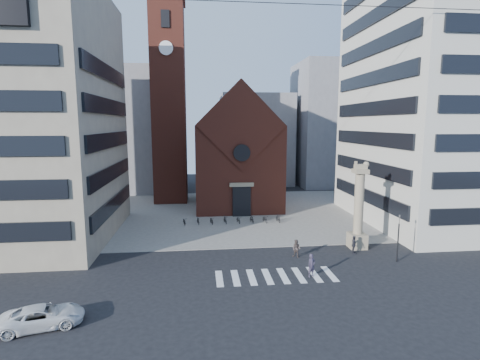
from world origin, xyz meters
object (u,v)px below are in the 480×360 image
at_px(traffic_light, 398,237).
at_px(pedestrian_2, 354,245).
at_px(pedestrian_1, 296,249).
at_px(lion_column, 358,214).
at_px(white_car, 42,317).
at_px(scooter_0, 184,221).
at_px(pedestrian_0, 312,265).

height_order(traffic_light, pedestrian_2, traffic_light).
height_order(pedestrian_1, pedestrian_2, pedestrian_2).
bearing_deg(lion_column, white_car, -154.42).
xyz_separation_m(traffic_light, scooter_0, (-19.41, 14.44, -1.82)).
xyz_separation_m(lion_column, white_car, (-25.06, -12.00, -2.80)).
height_order(lion_column, pedestrian_2, lion_column).
bearing_deg(lion_column, pedestrian_0, -135.91).
bearing_deg(pedestrian_2, white_car, 128.28).
distance_m(white_car, pedestrian_1, 20.92).
relative_size(lion_column, pedestrian_1, 5.13).
bearing_deg(pedestrian_0, pedestrian_1, 68.03).
bearing_deg(lion_column, pedestrian_2, -123.03).
distance_m(white_car, pedestrian_2, 26.22).
height_order(pedestrian_2, scooter_0, pedestrian_2).
bearing_deg(lion_column, pedestrian_1, -163.39).
distance_m(lion_column, traffic_light, 4.62).
height_order(lion_column, pedestrian_1, lion_column).
distance_m(traffic_light, scooter_0, 24.26).
bearing_deg(pedestrian_2, traffic_light, -114.41).
relative_size(traffic_light, pedestrian_1, 2.54).
relative_size(lion_column, pedestrian_0, 4.59).
xyz_separation_m(pedestrian_2, scooter_0, (-16.41, 12.00, -0.39)).
relative_size(traffic_light, pedestrian_0, 2.27).
relative_size(traffic_light, white_car, 0.91).
bearing_deg(white_car, pedestrian_2, -80.81).
relative_size(lion_column, white_car, 1.83).
xyz_separation_m(lion_column, traffic_light, (1.99, -4.00, -1.17)).
bearing_deg(white_car, lion_column, -78.70).
bearing_deg(pedestrian_1, pedestrian_2, 44.63).
distance_m(pedestrian_1, scooter_0, 16.43).
bearing_deg(white_car, pedestrian_1, -75.72).
bearing_deg(pedestrian_2, lion_column, -18.23).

